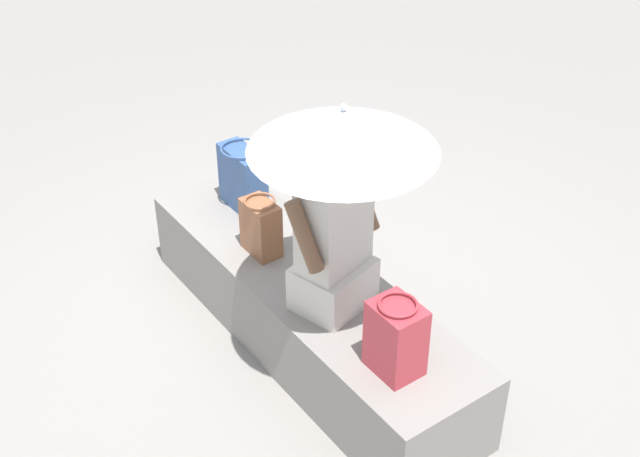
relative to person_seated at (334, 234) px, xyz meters
name	(u,v)px	position (x,y,z in m)	size (l,w,h in m)	color
ground_plane	(308,343)	(-0.23, 0.02, -0.82)	(14.00, 14.00, 0.00)	gray
stone_bench	(308,311)	(-0.23, 0.02, -0.60)	(2.14, 0.57, 0.43)	gray
person_seated	(334,234)	(0.00, 0.00, 0.00)	(0.36, 0.51, 0.90)	beige
parasol	(343,131)	(0.09, -0.03, 0.56)	(0.78, 0.78, 1.07)	#B7B7BC
handbag_black	(396,338)	(0.50, -0.05, -0.22)	(0.22, 0.18, 0.35)	#B2333D
tote_bag_canvas	(261,227)	(-0.53, -0.05, -0.24)	(0.21, 0.16, 0.31)	brown
shoulder_bag_spare	(243,178)	(-0.94, 0.09, -0.21)	(0.30, 0.22, 0.37)	#335184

